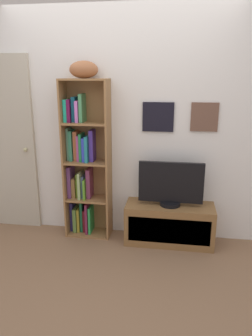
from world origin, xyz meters
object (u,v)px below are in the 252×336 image
(door, at_px, (2,145))
(football, at_px, (84,70))
(television, at_px, (171,185))
(bookshelf, at_px, (84,165))
(tv_stand, at_px, (169,224))

(door, bearing_deg, football, -5.79)
(football, xyz_separation_m, door, (-1.06, 0.11, -0.84))
(television, bearing_deg, bookshelf, 175.07)
(bookshelf, distance_m, football, 1.03)
(bookshelf, relative_size, door, 0.87)
(bookshelf, bearing_deg, football, -32.86)
(bookshelf, bearing_deg, television, -4.93)
(football, bearing_deg, tv_stand, -3.25)
(football, bearing_deg, door, 174.21)
(door, bearing_deg, tv_stand, -4.61)
(bookshelf, xyz_separation_m, tv_stand, (0.98, -0.09, -0.60))
(bookshelf, bearing_deg, door, 175.77)
(football, relative_size, door, 0.15)
(television, bearing_deg, tv_stand, -90.00)
(tv_stand, bearing_deg, football, 176.75)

